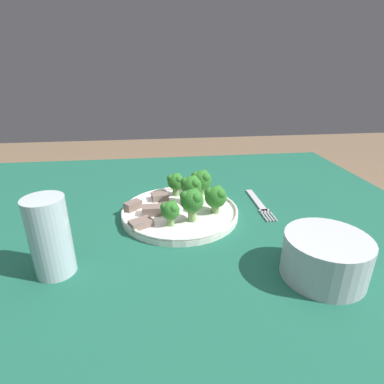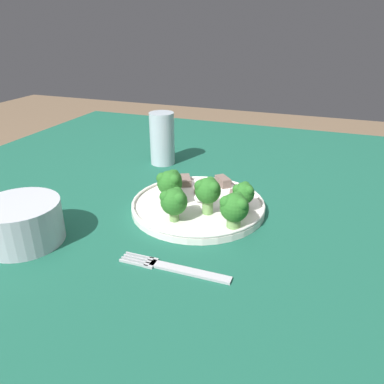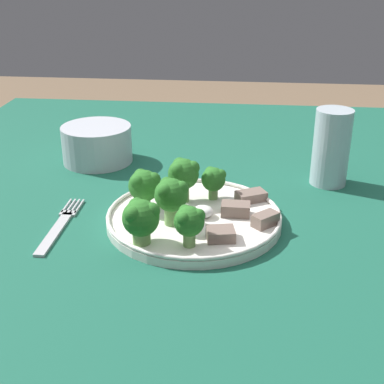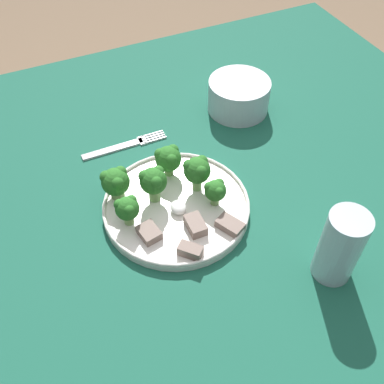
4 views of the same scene
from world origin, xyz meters
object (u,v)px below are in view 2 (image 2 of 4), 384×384
Objects in this scene: dinner_plate at (198,205)px; cream_bowl at (22,224)px; fork at (175,268)px; drinking_glass at (162,141)px.

dinner_plate is 0.31m from cream_bowl.
fork is at bearing -87.20° from cream_bowl.
drinking_glass is (0.21, 0.17, 0.05)m from dinner_plate.
cream_bowl is (-0.01, 0.26, 0.03)m from fork.
cream_bowl is 1.00× the size of drinking_glass.
dinner_plate is at bearing -141.45° from drinking_glass.
cream_bowl is at bearing 171.62° from drinking_glass.
drinking_glass is (0.41, -0.06, 0.02)m from cream_bowl.
fork is 1.33× the size of drinking_glass.
cream_bowl is at bearing 131.46° from dinner_plate.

